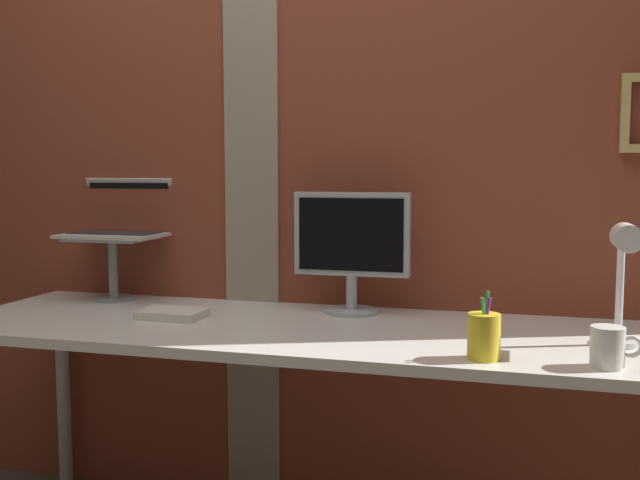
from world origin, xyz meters
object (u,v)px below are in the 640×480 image
object	(u,v)px
monitor	(352,243)
coffee_mug	(609,347)
desk_lamp	(623,272)
pen_cup	(484,336)
laptop	(122,220)

from	to	relation	value
monitor	coffee_mug	distance (m)	0.89
monitor	desk_lamp	xyz separation A→B (m)	(0.78, -0.28, -0.03)
monitor	desk_lamp	world-z (taller)	monitor
desk_lamp	pen_cup	bearing A→B (deg)	-150.06
monitor	pen_cup	size ratio (longest dim) A/B	2.33
desk_lamp	coffee_mug	size ratio (longest dim) A/B	2.78
laptop	monitor	bearing A→B (deg)	-4.75
laptop	coffee_mug	size ratio (longest dim) A/B	2.96
monitor	coffee_mug	xyz separation A→B (m)	(0.73, -0.48, -0.18)
desk_lamp	laptop	bearing A→B (deg)	167.89
laptop	desk_lamp	world-z (taller)	laptop
desk_lamp	pen_cup	xyz separation A→B (m)	(-0.34, -0.20, -0.15)
laptop	pen_cup	bearing A→B (deg)	-22.68
monitor	coffee_mug	bearing A→B (deg)	-33.21
pen_cup	desk_lamp	bearing A→B (deg)	29.94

